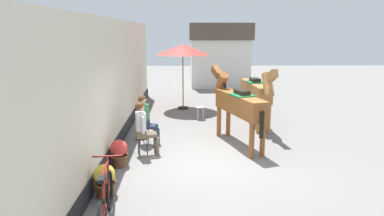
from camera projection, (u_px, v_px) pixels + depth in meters
ground_plane at (203, 127)px, 11.14m from camera, size 40.00×40.00×0.00m
pub_facade_wall at (114, 89)px, 9.28m from camera, size 0.34×14.00×3.40m
distant_cottage at (220, 54)px, 19.16m from camera, size 3.40×2.60×3.50m
seated_visitor_near at (144, 126)px, 8.44m from camera, size 0.61×0.48×1.39m
seated_visitor_far at (146, 117)px, 9.28m from camera, size 0.61×0.49×1.39m
saddled_horse_near at (237, 103)px, 9.21m from camera, size 1.22×2.88×2.06m
saddled_horse_far at (256, 92)px, 11.02m from camera, size 0.63×3.00×2.06m
flower_planter_near at (105, 180)px, 6.41m from camera, size 0.43×0.43×0.64m
flower_planter_middle at (119, 153)px, 7.84m from camera, size 0.43×0.43×0.64m
leaning_bicycle at (106, 202)px, 5.44m from camera, size 0.50×1.76×1.02m
cafe_parasol at (183, 50)px, 13.24m from camera, size 2.10×2.10×2.58m
spare_stool_white at (200, 108)px, 12.04m from camera, size 0.32×0.32×0.46m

